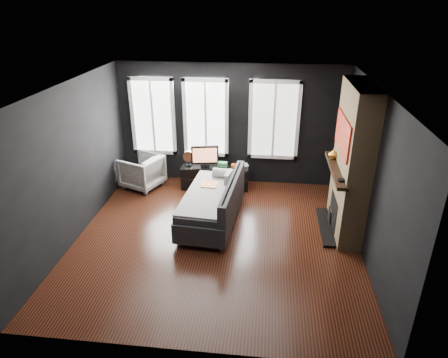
# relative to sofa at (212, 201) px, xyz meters

# --- Properties ---
(floor) EXTENTS (5.00, 5.00, 0.00)m
(floor) POSITION_rel_sofa_xyz_m (0.17, -0.60, -0.45)
(floor) COLOR black
(floor) RESTS_ON ground
(ceiling) EXTENTS (5.00, 5.00, 0.00)m
(ceiling) POSITION_rel_sofa_xyz_m (0.17, -0.60, 2.25)
(ceiling) COLOR white
(ceiling) RESTS_ON ground
(wall_back) EXTENTS (5.00, 0.02, 2.70)m
(wall_back) POSITION_rel_sofa_xyz_m (0.17, 1.90, 0.90)
(wall_back) COLOR black
(wall_back) RESTS_ON ground
(wall_left) EXTENTS (0.02, 5.00, 2.70)m
(wall_left) POSITION_rel_sofa_xyz_m (-2.33, -0.60, 0.90)
(wall_left) COLOR black
(wall_left) RESTS_ON ground
(wall_right) EXTENTS (0.02, 5.00, 2.70)m
(wall_right) POSITION_rel_sofa_xyz_m (2.67, -0.60, 0.90)
(wall_right) COLOR black
(wall_right) RESTS_ON ground
(windows) EXTENTS (4.00, 0.16, 1.76)m
(windows) POSITION_rel_sofa_xyz_m (-0.28, 1.86, 1.93)
(windows) COLOR white
(windows) RESTS_ON wall_back
(fireplace) EXTENTS (0.70, 1.62, 2.70)m
(fireplace) POSITION_rel_sofa_xyz_m (2.47, 0.00, 0.90)
(fireplace) COLOR #93724C
(fireplace) RESTS_ON floor
(sofa) EXTENTS (1.21, 2.16, 0.89)m
(sofa) POSITION_rel_sofa_xyz_m (0.00, 0.00, 0.00)
(sofa) COLOR black
(sofa) RESTS_ON floor
(stripe_pillow) EXTENTS (0.15, 0.38, 0.37)m
(stripe_pillow) POSITION_rel_sofa_xyz_m (0.27, 0.50, 0.20)
(stripe_pillow) COLOR gray
(stripe_pillow) RESTS_ON sofa
(armchair) EXTENTS (0.98, 1.01, 0.81)m
(armchair) POSITION_rel_sofa_xyz_m (-1.78, 1.35, -0.04)
(armchair) COLOR silver
(armchair) RESTS_ON floor
(media_console) EXTENTS (1.51, 0.54, 0.51)m
(media_console) POSITION_rel_sofa_xyz_m (-0.14, 1.50, -0.19)
(media_console) COLOR black
(media_console) RESTS_ON floor
(monitor) EXTENTS (0.63, 0.24, 0.55)m
(monitor) POSITION_rel_sofa_xyz_m (-0.36, 1.47, 0.34)
(monitor) COLOR black
(monitor) RESTS_ON media_console
(desk_fan) EXTENTS (0.28, 0.28, 0.36)m
(desk_fan) POSITION_rel_sofa_xyz_m (-0.72, 1.46, 0.25)
(desk_fan) COLOR gray
(desk_fan) RESTS_ON media_console
(mug) EXTENTS (0.14, 0.13, 0.12)m
(mug) POSITION_rel_sofa_xyz_m (0.29, 1.45, 0.12)
(mug) COLOR orange
(mug) RESTS_ON media_console
(book) EXTENTS (0.15, 0.06, 0.21)m
(book) POSITION_rel_sofa_xyz_m (0.44, 1.61, 0.17)
(book) COLOR #ADA38A
(book) RESTS_ON media_console
(storage_box) EXTENTS (0.21, 0.14, 0.11)m
(storage_box) POSITION_rel_sofa_xyz_m (0.03, 1.49, 0.12)
(storage_box) COLOR #337D47
(storage_box) RESTS_ON media_console
(mantel_vase) EXTENTS (0.23, 0.23, 0.18)m
(mantel_vase) POSITION_rel_sofa_xyz_m (2.22, 0.45, 0.87)
(mantel_vase) COLOR gold
(mantel_vase) RESTS_ON fireplace
(mantel_clock) EXTENTS (0.15, 0.15, 0.04)m
(mantel_clock) POSITION_rel_sofa_xyz_m (2.22, -0.55, 0.80)
(mantel_clock) COLOR black
(mantel_clock) RESTS_ON fireplace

